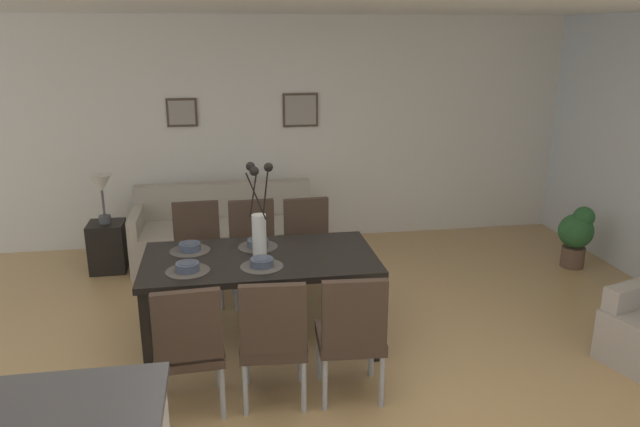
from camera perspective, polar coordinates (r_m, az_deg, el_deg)
The scene contains 24 objects.
ground_plane at distance 4.47m, azimuth -1.52°, elevation -15.87°, with size 9.00×9.00×0.00m, color tan.
back_wall_panel at distance 7.08m, azimuth -5.32°, elevation 7.71°, with size 9.00×0.10×2.60m, color white.
dining_table at distance 4.74m, azimuth -5.68°, elevation -4.92°, with size 1.80×0.96×0.74m.
dining_chair_near_left at distance 4.02m, azimuth -12.30°, elevation -11.90°, with size 0.47×0.47×0.92m.
dining_chair_near_right at distance 5.65m, azimuth -11.51°, elevation -3.21°, with size 0.45×0.45×0.92m.
dining_chair_far_left at distance 4.03m, azimuth -4.44°, elevation -11.44°, with size 0.47×0.47×0.92m.
dining_chair_far_right at distance 5.62m, azimuth -6.31°, elevation -3.06°, with size 0.46×0.46×0.92m.
dining_chair_mid_left at distance 4.08m, azimuth 3.01°, elevation -11.03°, with size 0.47×0.47×0.92m.
dining_chair_mid_right at distance 5.65m, azimuth -1.09°, elevation -2.88°, with size 0.46×0.46×0.92m.
centerpiece_vase at distance 4.62m, azimuth -5.79°, elevation -0.79°, with size 0.21×0.23×0.73m.
placemat_near_left at distance 4.51m, azimuth -12.39°, elevation -5.33°, with size 0.32×0.32×0.01m, color #4C4742.
bowl_near_left at distance 4.50m, azimuth -12.42°, elevation -4.89°, with size 0.17×0.17×0.07m.
placemat_near_right at distance 4.92m, azimuth -12.18°, elevation -3.45°, with size 0.32×0.32×0.01m, color #4C4742.
bowl_near_right at distance 4.90m, azimuth -12.21°, elevation -3.04°, with size 0.17×0.17×0.07m.
placemat_far_left at distance 4.51m, azimuth -5.51°, elevation -5.00°, with size 0.32×0.32×0.01m, color #4C4742.
bowl_far_left at distance 4.50m, azimuth -5.52°, elevation -4.56°, with size 0.17×0.17×0.07m.
placemat_far_right at distance 4.92m, azimuth -5.88°, elevation -3.15°, with size 0.32×0.32×0.01m, color #4C4742.
bowl_far_right at distance 4.90m, azimuth -5.90°, elevation -2.74°, with size 0.17×0.17×0.07m.
sofa at distance 6.66m, azimuth -8.93°, elevation -2.09°, with size 1.93×0.84×0.80m.
side_table at distance 6.69m, azimuth -19.41°, elevation -2.97°, with size 0.36×0.36×0.52m, color black.
table_lamp at distance 6.51m, azimuth -19.95°, elevation 2.28°, with size 0.22×0.22×0.51m.
framed_picture_left at distance 6.97m, azimuth -12.92°, elevation 9.29°, with size 0.34×0.03×0.32m.
framed_picture_center at distance 7.02m, azimuth -1.86°, elevation 9.75°, with size 0.41×0.03×0.38m.
potted_plant at distance 6.91m, azimuth 23.09°, elevation -1.76°, with size 0.36×0.36×0.67m.
Camera 1 is at (-0.51, -3.73, 2.42)m, focal length 33.85 mm.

